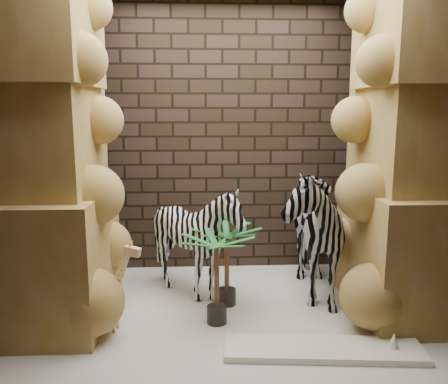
{
  "coord_description": "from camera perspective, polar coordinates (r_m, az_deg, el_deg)",
  "views": [
    {
      "loc": [
        -0.25,
        -3.83,
        1.78
      ],
      "look_at": [
        -0.04,
        0.15,
        1.07
      ],
      "focal_mm": 36.74,
      "sensor_mm": 36.0,
      "label": 1
    }
  ],
  "objects": [
    {
      "name": "floor",
      "position": [
        4.23,
        0.66,
        -14.8
      ],
      "size": [
        3.5,
        3.5,
        0.0
      ],
      "primitive_type": "plane",
      "color": "silver",
      "rests_on": "ground"
    },
    {
      "name": "wall_back",
      "position": [
        5.1,
        -0.21,
        6.93
      ],
      "size": [
        3.5,
        0.0,
        3.5
      ],
      "primitive_type": "plane",
      "rotation": [
        1.57,
        0.0,
        0.0
      ],
      "color": "black",
      "rests_on": "ground"
    },
    {
      "name": "wall_front",
      "position": [
        2.61,
        2.48,
        3.89
      ],
      "size": [
        3.5,
        0.0,
        3.5
      ],
      "primitive_type": "plane",
      "rotation": [
        -1.57,
        0.0,
        0.0
      ],
      "color": "black",
      "rests_on": "ground"
    },
    {
      "name": "wall_left",
      "position": [
        4.12,
        -24.46,
        5.28
      ],
      "size": [
        0.0,
        3.0,
        3.0
      ],
      "primitive_type": "plane",
      "rotation": [
        1.57,
        0.0,
        1.57
      ],
      "color": "black",
      "rests_on": "ground"
    },
    {
      "name": "wall_right",
      "position": [
        4.33,
        24.61,
        5.46
      ],
      "size": [
        0.0,
        3.0,
        3.0
      ],
      "primitive_type": "plane",
      "rotation": [
        1.57,
        0.0,
        -1.57
      ],
      "color": "black",
      "rests_on": "ground"
    },
    {
      "name": "rock_pillar_left",
      "position": [
        4.01,
        -19.78,
        5.48
      ],
      "size": [
        0.68,
        1.3,
        3.0
      ],
      "primitive_type": null,
      "color": "tan",
      "rests_on": "floor"
    },
    {
      "name": "rock_pillar_right",
      "position": [
        4.19,
        20.58,
        5.6
      ],
      "size": [
        0.58,
        1.25,
        3.0
      ],
      "primitive_type": null,
      "color": "tan",
      "rests_on": "floor"
    },
    {
      "name": "zebra_right",
      "position": [
        4.51,
        10.01,
        -3.13
      ],
      "size": [
        0.71,
        1.3,
        1.52
      ],
      "primitive_type": "imported",
      "rotation": [
        0.0,
        0.0,
        -0.02
      ],
      "color": "white",
      "rests_on": "floor"
    },
    {
      "name": "zebra_left",
      "position": [
        4.41,
        -3.44,
        -6.71
      ],
      "size": [
        0.93,
        1.14,
        1.02
      ],
      "primitive_type": "imported",
      "rotation": [
        0.0,
        0.0,
        -0.02
      ],
      "color": "white",
      "rests_on": "floor"
    },
    {
      "name": "giraffe_toy",
      "position": [
        3.92,
        -14.89,
        -11.04
      ],
      "size": [
        0.42,
        0.22,
        0.78
      ],
      "primitive_type": null,
      "rotation": [
        0.0,
        0.0,
        -0.22
      ],
      "color": "#FCCC93",
      "rests_on": "floor"
    },
    {
      "name": "palm_front",
      "position": [
        4.26,
        0.36,
        -9.14
      ],
      "size": [
        0.36,
        0.36,
        0.76
      ],
      "primitive_type": null,
      "color": "#206831",
      "rests_on": "floor"
    },
    {
      "name": "palm_back",
      "position": [
        3.9,
        -0.92,
        -10.81
      ],
      "size": [
        0.36,
        0.36,
        0.78
      ],
      "primitive_type": null,
      "color": "#206831",
      "rests_on": "floor"
    },
    {
      "name": "surfboard",
      "position": [
        3.69,
        12.25,
        -18.6
      ],
      "size": [
        1.5,
        0.49,
        0.05
      ],
      "primitive_type": "cube",
      "rotation": [
        0.0,
        0.0,
        -0.09
      ],
      "color": "white",
      "rests_on": "floor"
    }
  ]
}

